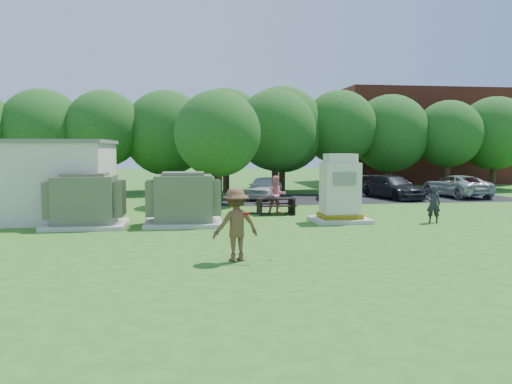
{
  "coord_description": "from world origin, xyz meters",
  "views": [
    {
      "loc": [
        -2.68,
        -15.14,
        2.99
      ],
      "look_at": [
        0.0,
        4.0,
        1.3
      ],
      "focal_mm": 35.0,
      "sensor_mm": 36.0,
      "label": 1
    }
  ],
  "objects": [
    {
      "name": "car_white",
      "position": [
        1.91,
        14.1,
        0.68
      ],
      "size": [
        2.99,
        4.27,
        1.35
      ],
      "primitive_type": "imported",
      "rotation": [
        0.0,
        0.0,
        -0.39
      ],
      "color": "silver",
      "rests_on": "ground"
    },
    {
      "name": "transformer_right",
      "position": [
        -2.8,
        4.5,
        0.97
      ],
      "size": [
        3.0,
        2.4,
        2.07
      ],
      "color": "beige",
      "rests_on": "ground"
    },
    {
      "name": "ground",
      "position": [
        0.0,
        0.0,
        0.0
      ],
      "size": [
        120.0,
        120.0,
        0.0
      ],
      "primitive_type": "plane",
      "color": "#2D6619",
      "rests_on": "ground"
    },
    {
      "name": "car_dark",
      "position": [
        9.55,
        13.14,
        0.68
      ],
      "size": [
        2.92,
        4.98,
        1.35
      ],
      "primitive_type": "imported",
      "rotation": [
        0.0,
        0.0,
        0.23
      ],
      "color": "black",
      "rests_on": "ground"
    },
    {
      "name": "tree_row",
      "position": [
        1.75,
        18.5,
        4.15
      ],
      "size": [
        41.3,
        13.3,
        7.3
      ],
      "color": "#47301E",
      "rests_on": "ground"
    },
    {
      "name": "person_at_picnic",
      "position": [
        1.42,
        7.27,
        0.87
      ],
      "size": [
        0.89,
        0.71,
        1.75
      ],
      "primitive_type": "imported",
      "rotation": [
        0.0,
        0.0,
        0.06
      ],
      "color": "pink",
      "rests_on": "ground"
    },
    {
      "name": "batter",
      "position": [
        -1.4,
        -2.07,
        0.98
      ],
      "size": [
        1.41,
        1.04,
        1.95
      ],
      "primitive_type": "imported",
      "rotation": [
        0.0,
        0.0,
        3.42
      ],
      "color": "brown",
      "rests_on": "ground"
    },
    {
      "name": "generator_cabinet",
      "position": [
        3.52,
        4.43,
        1.22
      ],
      "size": [
        2.28,
        1.87,
        2.78
      ],
      "color": "beige",
      "rests_on": "ground"
    },
    {
      "name": "batting_equipment",
      "position": [
        -0.77,
        -2.15,
        1.25
      ],
      "size": [
        1.38,
        0.56,
        0.25
      ],
      "color": "black",
      "rests_on": "ground"
    },
    {
      "name": "picnic_table",
      "position": [
        1.34,
        7.13,
        0.46
      ],
      "size": [
        1.73,
        1.3,
        0.74
      ],
      "color": "black",
      "rests_on": "ground"
    },
    {
      "name": "car_silver_a",
      "position": [
        6.18,
        13.61,
        0.68
      ],
      "size": [
        2.22,
        4.34,
        1.36
      ],
      "primitive_type": "imported",
      "rotation": [
        0.0,
        0.0,
        2.95
      ],
      "color": "#B0B1B5",
      "rests_on": "ground"
    },
    {
      "name": "person_by_generator",
      "position": [
        7.17,
        3.61,
        0.75
      ],
      "size": [
        0.63,
        0.51,
        1.51
      ],
      "primitive_type": "imported",
      "rotation": [
        0.0,
        0.0,
        2.83
      ],
      "color": "black",
      "rests_on": "ground"
    },
    {
      "name": "brick_building",
      "position": [
        18.0,
        27.0,
        4.0
      ],
      "size": [
        15.0,
        8.0,
        8.0
      ],
      "primitive_type": "cube",
      "color": "maroon",
      "rests_on": "ground"
    },
    {
      "name": "parking_strip",
      "position": [
        7.0,
        13.5,
        0.01
      ],
      "size": [
        20.0,
        6.0,
        0.01
      ],
      "primitive_type": "cube",
      "color": "#232326",
      "rests_on": "ground"
    },
    {
      "name": "car_silver_b",
      "position": [
        13.9,
        13.66,
        0.67
      ],
      "size": [
        2.73,
        5.05,
        1.35
      ],
      "primitive_type": "imported",
      "rotation": [
        0.0,
        0.0,
        3.25
      ],
      "color": "#B7B8BC",
      "rests_on": "ground"
    },
    {
      "name": "transformer_left",
      "position": [
        -6.5,
        4.5,
        0.97
      ],
      "size": [
        3.0,
        2.4,
        2.07
      ],
      "color": "beige",
      "rests_on": "ground"
    }
  ]
}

